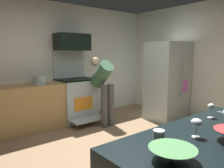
# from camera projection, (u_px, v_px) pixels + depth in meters

# --- Properties ---
(ground_plane) EXTENTS (5.20, 4.80, 0.02)m
(ground_plane) POSITION_uv_depth(u_px,v_px,m) (124.00, 157.00, 3.22)
(ground_plane) COLOR #8B6D50
(wall_back) EXTENTS (5.20, 0.12, 2.60)m
(wall_back) POSITION_uv_depth(u_px,v_px,m) (54.00, 63.00, 4.84)
(wall_back) COLOR silver
(wall_back) RESTS_ON ground
(wall_right) EXTENTS (0.12, 4.80, 2.60)m
(wall_right) POSITION_uv_depth(u_px,v_px,m) (214.00, 63.00, 4.60)
(wall_right) COLOR silver
(wall_right) RESTS_ON ground
(lower_cabinet_run) EXTENTS (2.40, 0.60, 0.90)m
(lower_cabinet_run) POSITION_uv_depth(u_px,v_px,m) (19.00, 110.00, 4.12)
(lower_cabinet_run) COLOR tan
(lower_cabinet_run) RESTS_ON ground
(oven_range) EXTENTS (0.76, 0.96, 1.56)m
(oven_range) POSITION_uv_depth(u_px,v_px,m) (76.00, 98.00, 4.86)
(oven_range) COLOR #B3C0BE
(oven_range) RESTS_ON ground
(microwave) EXTENTS (0.74, 0.38, 0.36)m
(microwave) POSITION_uv_depth(u_px,v_px,m) (72.00, 42.00, 4.75)
(microwave) COLOR black
(microwave) RESTS_ON oven_range
(refrigerator) EXTENTS (0.89, 0.73, 1.75)m
(refrigerator) POSITION_uv_depth(u_px,v_px,m) (167.00, 81.00, 4.96)
(refrigerator) COLOR #ADBAB5
(refrigerator) RESTS_ON ground
(person_cook) EXTENTS (0.31, 0.65, 1.43)m
(person_cook) POSITION_uv_depth(u_px,v_px,m) (103.00, 85.00, 4.54)
(person_cook) COLOR #4D4D4D
(person_cook) RESTS_ON ground
(mixing_bowl_small) EXTENTS (0.28, 0.28, 0.08)m
(mixing_bowl_small) POSITION_uv_depth(u_px,v_px,m) (172.00, 154.00, 1.26)
(mixing_bowl_small) COLOR #579656
(mixing_bowl_small) RESTS_ON counter_island
(wine_glass_mid) EXTENTS (0.08, 0.08, 0.15)m
(wine_glass_mid) POSITION_uv_depth(u_px,v_px,m) (197.00, 123.00, 1.60)
(wine_glass_mid) COLOR silver
(wine_glass_mid) RESTS_ON counter_island
(wine_glass_far) EXTENTS (0.06, 0.06, 0.14)m
(wine_glass_far) POSITION_uv_depth(u_px,v_px,m) (211.00, 107.00, 2.08)
(wine_glass_far) COLOR silver
(wine_glass_far) RESTS_ON counter_island
(mug_coffee) EXTENTS (0.08, 0.08, 0.11)m
(mug_coffee) POSITION_uv_depth(u_px,v_px,m) (159.00, 138.00, 1.47)
(mug_coffee) COLOR silver
(mug_coffee) RESTS_ON counter_island
(stock_pot) EXTENTS (0.25, 0.25, 0.18)m
(stock_pot) POSITION_uv_depth(u_px,v_px,m) (40.00, 80.00, 4.30)
(stock_pot) COLOR #AFC1C7
(stock_pot) RESTS_ON lower_cabinet_run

